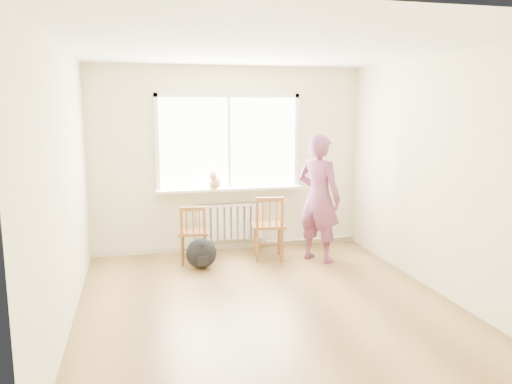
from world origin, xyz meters
TOP-DOWN VIEW (x-y plane):
  - floor at (0.00, 0.00)m, footprint 4.50×4.50m
  - ceiling at (0.00, 0.00)m, footprint 4.50×4.50m
  - back_wall at (0.00, 2.25)m, footprint 4.00×0.01m
  - window at (0.00, 2.22)m, footprint 2.12×0.05m
  - windowsill at (0.00, 2.14)m, footprint 2.15×0.22m
  - radiator at (0.00, 2.16)m, footprint 1.00×0.12m
  - heating_pipe at (1.25, 2.19)m, footprint 1.40×0.04m
  - baseboard at (0.00, 2.23)m, footprint 4.00×0.03m
  - chair_left at (-0.60, 1.65)m, footprint 0.44×0.43m
  - chair_right at (0.43, 1.57)m, footprint 0.51×0.50m
  - person at (1.09, 1.38)m, footprint 0.73×0.76m
  - cat at (-0.25, 2.05)m, footprint 0.27×0.43m
  - backpack at (-0.53, 1.40)m, footprint 0.49×0.44m

SIDE VIEW (x-z plane):
  - floor at x=0.00m, z-range 0.00..0.00m
  - baseboard at x=0.00m, z-range 0.00..0.08m
  - heating_pipe at x=1.25m, z-range 0.06..0.10m
  - backpack at x=-0.53m, z-range 0.00..0.40m
  - chair_left at x=-0.60m, z-range 0.00..0.81m
  - radiator at x=0.00m, z-range 0.16..0.71m
  - chair_right at x=0.43m, z-range 0.00..0.91m
  - person at x=1.09m, z-range 0.00..1.76m
  - windowsill at x=0.00m, z-range 0.91..0.95m
  - cat at x=-0.25m, z-range 0.92..1.22m
  - back_wall at x=0.00m, z-range 0.00..2.70m
  - window at x=0.00m, z-range 0.95..2.37m
  - ceiling at x=0.00m, z-range 2.70..2.70m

